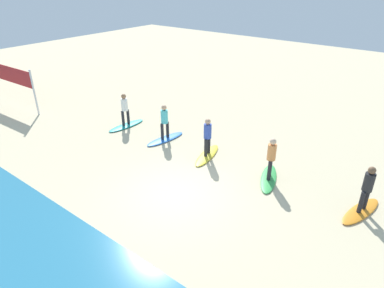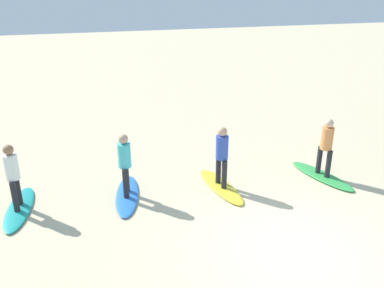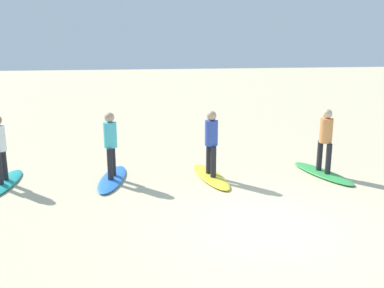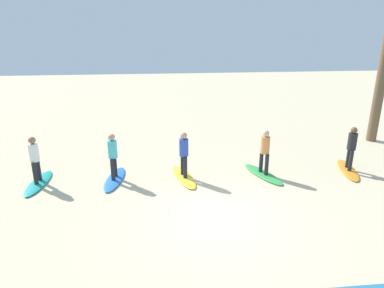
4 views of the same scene
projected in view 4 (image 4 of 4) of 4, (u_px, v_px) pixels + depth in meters
ground_plane at (218, 220)px, 10.04m from camera, size 60.00×60.00×0.00m
surfboard_orange at (348, 170)px, 13.29m from camera, size 1.03×2.17×0.09m
surfer_orange at (352, 145)px, 12.96m from camera, size 0.32×0.45×1.64m
surfboard_green at (263, 174)px, 12.92m from camera, size 1.28×2.16×0.09m
surfer_green at (265, 149)px, 12.60m from camera, size 0.32×0.44×1.64m
surfboard_yellow at (184, 177)px, 12.68m from camera, size 1.00×2.17×0.09m
surfer_yellow at (184, 151)px, 12.36m from camera, size 0.32×0.45×1.64m
surfboard_blue at (115, 179)px, 12.52m from camera, size 0.85×2.16×0.09m
surfer_blue at (113, 153)px, 12.19m from camera, size 0.32×0.46×1.64m
surfboard_teal at (39, 183)px, 12.21m from camera, size 0.72×2.14×0.09m
surfer_teal at (34, 156)px, 11.88m from camera, size 0.32×0.46×1.64m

